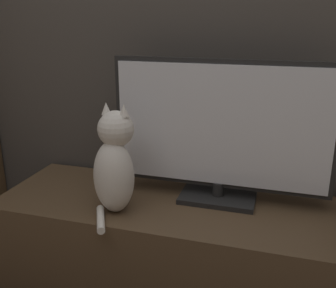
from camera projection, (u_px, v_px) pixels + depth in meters
name	position (u px, v px, depth m)	size (l,w,h in m)	color
tv_stand	(172.00, 248.00, 1.63)	(1.40, 0.49, 0.41)	brown
tv	(221.00, 131.00, 1.50)	(0.85, 0.18, 0.56)	black
cat	(115.00, 164.00, 1.45)	(0.17, 0.28, 0.41)	silver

